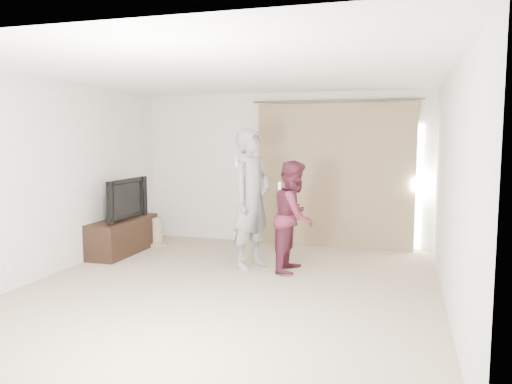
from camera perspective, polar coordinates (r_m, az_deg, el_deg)
floor at (r=6.26m, az=-3.03°, el=-10.89°), size 5.50×5.50×0.00m
wall_back at (r=8.63m, az=3.06°, el=2.67°), size 5.00×0.04×2.60m
wall_left at (r=7.24m, az=-22.09°, el=1.49°), size 0.04×5.50×2.60m
ceiling at (r=6.02m, az=-3.18°, el=13.45°), size 5.00×5.50×0.01m
curtain at (r=8.41m, az=9.01°, el=1.84°), size 2.80×0.11×2.46m
tv_console at (r=8.27m, az=-14.99°, el=-4.87°), size 0.49×1.42×0.55m
tv at (r=8.18m, az=-15.11°, el=-0.76°), size 0.15×1.12×0.65m
scratching_post at (r=8.69m, az=-11.26°, el=-4.76°), size 0.36×0.36×0.48m
person_man at (r=7.00m, az=-0.50°, el=-0.79°), size 0.69×0.84×1.97m
person_woman at (r=6.88m, az=4.38°, el=-2.77°), size 0.61×0.77×1.53m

